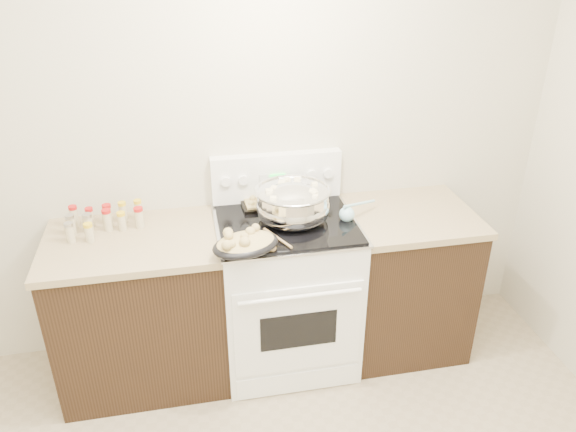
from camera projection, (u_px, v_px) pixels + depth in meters
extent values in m
cube|color=beige|center=(213.00, 134.00, 3.14)|extent=(4.00, 0.05, 2.70)
cube|color=black|center=(142.00, 312.00, 3.18)|extent=(0.90, 0.64, 0.88)
cube|color=brown|center=(132.00, 242.00, 2.96)|extent=(0.93, 0.67, 0.04)
cube|color=black|center=(402.00, 282.00, 3.45)|extent=(0.70, 0.64, 0.88)
cube|color=brown|center=(410.00, 215.00, 3.24)|extent=(0.73, 0.67, 0.04)
cube|color=white|center=(286.00, 293.00, 3.30)|extent=(0.76, 0.66, 0.92)
cube|color=white|center=(298.00, 330.00, 3.01)|extent=(0.70, 0.01, 0.55)
cube|color=black|center=(299.00, 331.00, 3.01)|extent=(0.42, 0.01, 0.22)
cylinder|color=white|center=(300.00, 297.00, 2.87)|extent=(0.65, 0.02, 0.02)
cube|color=white|center=(298.00, 382.00, 3.19)|extent=(0.70, 0.01, 0.14)
cube|color=silver|center=(286.00, 224.00, 3.09)|extent=(0.78, 0.68, 0.01)
cube|color=black|center=(286.00, 222.00, 3.08)|extent=(0.74, 0.64, 0.01)
cube|color=white|center=(276.00, 177.00, 3.27)|extent=(0.76, 0.07, 0.28)
cylinder|color=white|center=(226.00, 182.00, 3.17)|extent=(0.06, 0.02, 0.06)
cylinder|color=white|center=(243.00, 180.00, 3.19)|extent=(0.06, 0.02, 0.06)
cylinder|color=white|center=(312.00, 175.00, 3.26)|extent=(0.06, 0.02, 0.06)
cylinder|color=white|center=(328.00, 173.00, 3.28)|extent=(0.06, 0.02, 0.06)
cube|color=#19E533|center=(278.00, 177.00, 3.23)|extent=(0.09, 0.00, 0.04)
cube|color=silver|center=(264.00, 178.00, 3.21)|extent=(0.05, 0.00, 0.05)
cube|color=silver|center=(291.00, 176.00, 3.24)|extent=(0.05, 0.00, 0.05)
ellipsoid|color=silver|center=(293.00, 206.00, 3.06)|extent=(0.50, 0.50, 0.24)
cylinder|color=silver|center=(293.00, 219.00, 3.09)|extent=(0.22, 0.22, 0.01)
torus|color=silver|center=(293.00, 190.00, 3.01)|extent=(0.41, 0.41, 0.02)
cylinder|color=silver|center=(293.00, 202.00, 3.04)|extent=(0.39, 0.39, 0.14)
cylinder|color=brown|center=(293.00, 192.00, 3.02)|extent=(0.36, 0.36, 0.00)
cube|color=#FFF3BC|center=(296.00, 194.00, 2.99)|extent=(0.04, 0.04, 0.03)
cube|color=#FFF3BC|center=(288.00, 180.00, 3.15)|extent=(0.03, 0.03, 0.02)
cube|color=#FFF3BC|center=(315.00, 185.00, 3.09)|extent=(0.03, 0.03, 0.03)
cube|color=#FFF3BC|center=(298.00, 197.00, 2.95)|extent=(0.03, 0.03, 0.02)
cube|color=#FFF3BC|center=(273.00, 200.00, 2.92)|extent=(0.04, 0.04, 0.03)
cube|color=#FFF3BC|center=(314.00, 194.00, 2.98)|extent=(0.04, 0.04, 0.03)
cube|color=#FFF3BC|center=(274.00, 190.00, 3.03)|extent=(0.05, 0.05, 0.03)
cube|color=#FFF3BC|center=(311.00, 193.00, 3.00)|extent=(0.05, 0.05, 0.03)
cube|color=#FFF3BC|center=(297.00, 181.00, 3.14)|extent=(0.05, 0.05, 0.03)
cube|color=#FFF3BC|center=(269.00, 192.00, 3.00)|extent=(0.04, 0.04, 0.03)
cube|color=#FFF3BC|center=(313.00, 192.00, 3.00)|extent=(0.05, 0.05, 0.03)
cube|color=#FFF3BC|center=(302.00, 191.00, 3.02)|extent=(0.04, 0.04, 0.02)
cube|color=#FFF3BC|center=(292.00, 190.00, 3.03)|extent=(0.04, 0.04, 0.03)
cube|color=#FFF3BC|center=(315.00, 197.00, 2.95)|extent=(0.04, 0.04, 0.03)
cube|color=#FFF3BC|center=(286.00, 181.00, 3.13)|extent=(0.04, 0.04, 0.02)
cube|color=#FFF3BC|center=(282.00, 184.00, 3.10)|extent=(0.05, 0.05, 0.03)
ellipsoid|color=black|center=(246.00, 245.00, 2.77)|extent=(0.40, 0.33, 0.08)
ellipsoid|color=tan|center=(246.00, 243.00, 2.77)|extent=(0.36, 0.30, 0.06)
sphere|color=tan|center=(229.00, 236.00, 2.75)|extent=(0.05, 0.05, 0.05)
sphere|color=tan|center=(256.00, 228.00, 2.83)|extent=(0.04, 0.04, 0.04)
sphere|color=tan|center=(250.00, 232.00, 2.80)|extent=(0.05, 0.05, 0.05)
sphere|color=tan|center=(227.00, 245.00, 2.67)|extent=(0.05, 0.05, 0.05)
sphere|color=tan|center=(244.00, 237.00, 2.76)|extent=(0.04, 0.04, 0.04)
sphere|color=tan|center=(231.00, 244.00, 2.69)|extent=(0.04, 0.04, 0.04)
sphere|color=tan|center=(245.00, 242.00, 2.70)|extent=(0.05, 0.05, 0.05)
sphere|color=tan|center=(228.00, 233.00, 2.79)|extent=(0.05, 0.05, 0.05)
cube|color=black|center=(273.00, 200.00, 3.29)|extent=(0.39, 0.28, 0.02)
cube|color=tan|center=(273.00, 198.00, 3.28)|extent=(0.35, 0.24, 0.02)
sphere|color=tan|center=(263.00, 197.00, 3.27)|extent=(0.05, 0.05, 0.05)
sphere|color=tan|center=(260.00, 200.00, 3.23)|extent=(0.04, 0.04, 0.04)
sphere|color=tan|center=(290.00, 198.00, 3.25)|extent=(0.03, 0.03, 0.03)
sphere|color=tan|center=(259.00, 203.00, 3.20)|extent=(0.03, 0.03, 0.03)
sphere|color=tan|center=(255.00, 195.00, 3.30)|extent=(0.03, 0.03, 0.03)
sphere|color=tan|center=(259.00, 198.00, 3.26)|extent=(0.03, 0.03, 0.03)
sphere|color=tan|center=(251.00, 204.00, 3.20)|extent=(0.03, 0.03, 0.03)
sphere|color=tan|center=(253.00, 198.00, 3.25)|extent=(0.04, 0.04, 0.04)
sphere|color=tan|center=(274.00, 191.00, 3.34)|extent=(0.03, 0.03, 0.03)
sphere|color=tan|center=(276.00, 198.00, 3.26)|extent=(0.04, 0.04, 0.04)
cylinder|color=tan|center=(278.00, 238.00, 2.90)|extent=(0.12, 0.23, 0.01)
sphere|color=tan|center=(272.00, 248.00, 2.80)|extent=(0.04, 0.04, 0.04)
sphere|color=#97CFE2|center=(347.00, 214.00, 3.08)|extent=(0.09, 0.09, 0.09)
cylinder|color=#97CFE2|center=(360.00, 204.00, 3.14)|extent=(0.24, 0.17, 0.07)
cylinder|color=#BFB28C|center=(74.00, 218.00, 3.05)|extent=(0.04, 0.04, 0.11)
cylinder|color=#B21414|center=(72.00, 208.00, 3.02)|extent=(0.05, 0.05, 0.02)
cylinder|color=#BFB28C|center=(90.00, 218.00, 3.06)|extent=(0.04, 0.04, 0.09)
cylinder|color=#B21414|center=(89.00, 210.00, 3.04)|extent=(0.04, 0.04, 0.02)
cylinder|color=#BFB28C|center=(108.00, 215.00, 3.08)|extent=(0.05, 0.05, 0.10)
cylinder|color=#B21414|center=(106.00, 206.00, 3.06)|extent=(0.05, 0.05, 0.02)
cylinder|color=#BFB28C|center=(123.00, 214.00, 3.10)|extent=(0.04, 0.04, 0.10)
cylinder|color=gold|center=(122.00, 204.00, 3.07)|extent=(0.04, 0.04, 0.02)
cylinder|color=#BFB28C|center=(139.00, 212.00, 3.12)|extent=(0.04, 0.04, 0.11)
cylinder|color=gold|center=(137.00, 202.00, 3.09)|extent=(0.04, 0.04, 0.02)
cylinder|color=#BFB28C|center=(71.00, 226.00, 2.97)|extent=(0.04, 0.04, 0.10)
cylinder|color=#B2B2B7|center=(69.00, 217.00, 2.94)|extent=(0.05, 0.05, 0.02)
cylinder|color=#BFB28C|center=(88.00, 224.00, 3.00)|extent=(0.05, 0.05, 0.09)
cylinder|color=#B2B2B7|center=(87.00, 216.00, 2.97)|extent=(0.05, 0.05, 0.02)
cylinder|color=#BFB28C|center=(108.00, 221.00, 3.01)|extent=(0.05, 0.05, 0.11)
cylinder|color=#B21414|center=(106.00, 211.00, 2.98)|extent=(0.05, 0.05, 0.02)
cylinder|color=#BFB28C|center=(122.00, 223.00, 3.02)|extent=(0.04, 0.04, 0.09)
cylinder|color=gold|center=(121.00, 214.00, 2.99)|extent=(0.04, 0.04, 0.02)
cylinder|color=#BFB28C|center=(139.00, 219.00, 3.04)|extent=(0.05, 0.05, 0.10)
cylinder|color=#B21414|center=(138.00, 209.00, 3.01)|extent=(0.05, 0.05, 0.02)
cylinder|color=#BFB28C|center=(70.00, 234.00, 2.90)|extent=(0.04, 0.04, 0.10)
cylinder|color=#B2B2B7|center=(68.00, 224.00, 2.87)|extent=(0.05, 0.05, 0.02)
cylinder|color=#BFB28C|center=(89.00, 234.00, 2.91)|extent=(0.04, 0.04, 0.09)
cylinder|color=gold|center=(88.00, 225.00, 2.88)|extent=(0.05, 0.05, 0.02)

